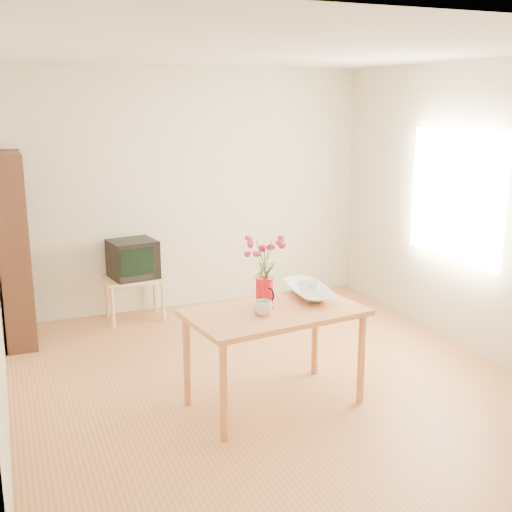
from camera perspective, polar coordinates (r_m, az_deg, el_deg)
name	(u,v)px	position (r m, az deg, el deg)	size (l,w,h in m)	color
room	(274,226)	(4.96, 1.59, 2.66)	(4.50, 4.50, 4.50)	#AD6F3D
table	(275,322)	(4.76, 1.67, -5.87)	(1.36, 0.89, 0.75)	#C47943
tv_stand	(134,284)	(6.81, -10.79, -2.45)	(0.60, 0.45, 0.46)	#DAAD7B
bookshelf	(14,256)	(6.37, -20.73, 0.00)	(0.28, 0.70, 1.80)	#321A10
pitcher	(264,293)	(4.77, 0.76, -3.35)	(0.15, 0.22, 0.23)	red
flowers	(265,255)	(4.69, 0.77, 0.06)	(0.26, 0.26, 0.36)	#B92B5B
mug	(263,308)	(4.61, 0.64, -4.63)	(0.13, 0.13, 0.11)	white
bowl	(309,270)	(5.03, 4.73, -1.23)	(0.44, 0.44, 0.42)	white
teacup_a	(304,275)	(5.03, 4.31, -1.71)	(0.08, 0.08, 0.07)	white
teacup_b	(313,274)	(5.08, 5.07, -1.59)	(0.07, 0.07, 0.06)	white
television	(133,258)	(6.75, -10.92, -0.19)	(0.51, 0.48, 0.39)	black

